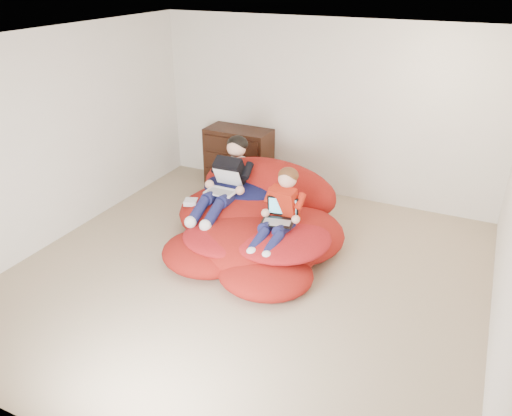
{
  "coord_description": "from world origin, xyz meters",
  "views": [
    {
      "loc": [
        2.09,
        -4.18,
        3.13
      ],
      "look_at": [
        -0.01,
        0.28,
        0.7
      ],
      "focal_mm": 35.0,
      "sensor_mm": 36.0,
      "label": 1
    }
  ],
  "objects_px": {
    "younger_boy": "(280,208)",
    "laptop_black": "(280,215)",
    "beanbag_pile": "(257,221)",
    "older_boy": "(226,177)",
    "laptop_white": "(224,185)",
    "dresser": "(239,157)"
  },
  "relations": [
    {
      "from": "younger_boy",
      "to": "laptop_black",
      "type": "xyz_separation_m",
      "value": [
        0.0,
        -0.01,
        -0.08
      ]
    },
    {
      "from": "younger_boy",
      "to": "beanbag_pile",
      "type": "bearing_deg",
      "value": 146.96
    },
    {
      "from": "dresser",
      "to": "laptop_black",
      "type": "distance_m",
      "value": 2.28
    },
    {
      "from": "dresser",
      "to": "older_boy",
      "type": "height_order",
      "value": "older_boy"
    },
    {
      "from": "laptop_white",
      "to": "laptop_black",
      "type": "xyz_separation_m",
      "value": [
        0.89,
        -0.32,
        -0.07
      ]
    },
    {
      "from": "laptop_white",
      "to": "dresser",
      "type": "bearing_deg",
      "value": 110.41
    },
    {
      "from": "beanbag_pile",
      "to": "younger_boy",
      "type": "xyz_separation_m",
      "value": [
        0.43,
        -0.28,
        0.39
      ]
    },
    {
      "from": "older_boy",
      "to": "laptop_white",
      "type": "distance_m",
      "value": 0.1
    },
    {
      "from": "laptop_black",
      "to": "younger_boy",
      "type": "bearing_deg",
      "value": 90.0
    },
    {
      "from": "younger_boy",
      "to": "laptop_white",
      "type": "xyz_separation_m",
      "value": [
        -0.89,
        0.31,
        -0.01
      ]
    },
    {
      "from": "dresser",
      "to": "laptop_white",
      "type": "relative_size",
      "value": 2.66
    },
    {
      "from": "dresser",
      "to": "younger_boy",
      "type": "bearing_deg",
      "value": -50.84
    },
    {
      "from": "laptop_white",
      "to": "older_boy",
      "type": "bearing_deg",
      "value": 90.0
    },
    {
      "from": "beanbag_pile",
      "to": "younger_boy",
      "type": "distance_m",
      "value": 0.64
    },
    {
      "from": "older_boy",
      "to": "laptop_black",
      "type": "bearing_deg",
      "value": -23.68
    },
    {
      "from": "older_boy",
      "to": "laptop_black",
      "type": "distance_m",
      "value": 0.99
    },
    {
      "from": "dresser",
      "to": "beanbag_pile",
      "type": "height_order",
      "value": "dresser"
    },
    {
      "from": "dresser",
      "to": "laptop_black",
      "type": "bearing_deg",
      "value": -51.05
    },
    {
      "from": "laptop_black",
      "to": "older_boy",
      "type": "bearing_deg",
      "value": 156.32
    },
    {
      "from": "beanbag_pile",
      "to": "laptop_black",
      "type": "height_order",
      "value": "beanbag_pile"
    },
    {
      "from": "dresser",
      "to": "beanbag_pile",
      "type": "bearing_deg",
      "value": -55.81
    },
    {
      "from": "beanbag_pile",
      "to": "laptop_white",
      "type": "distance_m",
      "value": 0.61
    }
  ]
}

